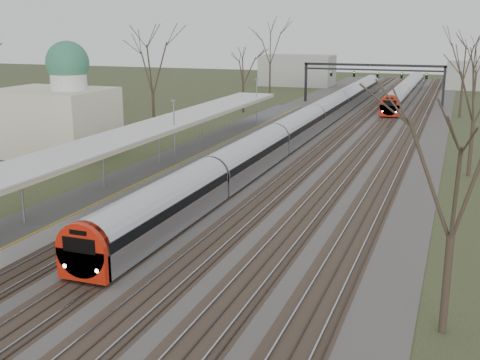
# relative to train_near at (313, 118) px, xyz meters

# --- Properties ---
(track_bed) EXTENTS (24.00, 160.00, 0.22)m
(track_bed) POSITION_rel_train_near_xyz_m (2.76, -3.64, -1.42)
(track_bed) COLOR #474442
(track_bed) RESTS_ON ground
(platform) EXTENTS (3.50, 69.00, 1.00)m
(platform) POSITION_rel_train_near_xyz_m (-6.55, -21.14, -0.98)
(platform) COLOR #9E9B93
(platform) RESTS_ON ground
(canopy) EXTENTS (4.10, 50.00, 3.11)m
(canopy) POSITION_rel_train_near_xyz_m (-6.55, -25.66, 2.45)
(canopy) COLOR slate
(canopy) RESTS_ON platform
(dome_building) EXTENTS (10.00, 8.00, 10.30)m
(dome_building) POSITION_rel_train_near_xyz_m (-19.21, -20.64, 2.24)
(dome_building) COLOR beige
(dome_building) RESTS_ON ground
(signal_gantry) EXTENTS (21.00, 0.59, 6.08)m
(signal_gantry) POSITION_rel_train_near_xyz_m (2.79, 26.34, 3.43)
(signal_gantry) COLOR black
(signal_gantry) RESTS_ON ground
(tree_west_far) EXTENTS (5.50, 5.50, 11.33)m
(tree_west_far) POSITION_rel_train_near_xyz_m (-14.50, -10.64, 6.54)
(tree_west_far) COLOR #2D231C
(tree_west_far) RESTS_ON ground
(tree_east_near) EXTENTS (4.50, 4.50, 9.27)m
(tree_east_near) POSITION_rel_train_near_xyz_m (15.50, -43.64, 5.08)
(tree_east_near) COLOR #2D231C
(tree_east_near) RESTS_ON ground
(tree_east_far) EXTENTS (5.00, 5.00, 10.30)m
(tree_east_far) POSITION_rel_train_near_xyz_m (16.50, -16.64, 5.81)
(tree_east_far) COLOR #2D231C
(tree_east_far) RESTS_ON ground
(train_near) EXTENTS (2.62, 90.21, 3.05)m
(train_near) POSITION_rel_train_near_xyz_m (0.00, 0.00, 0.00)
(train_near) COLOR #B4B6BE
(train_near) RESTS_ON ground
(train_far) EXTENTS (2.62, 45.21, 3.05)m
(train_far) POSITION_rel_train_near_xyz_m (7.00, 34.65, 0.00)
(train_far) COLOR #B4B6BE
(train_far) RESTS_ON ground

